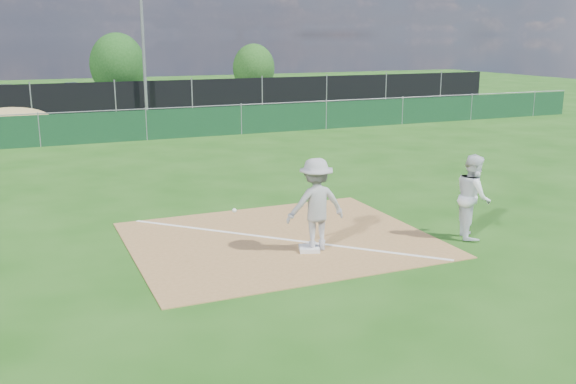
% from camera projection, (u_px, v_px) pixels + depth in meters
% --- Properties ---
extents(ground, '(90.00, 90.00, 0.00)m').
position_uv_depth(ground, '(177.00, 162.00, 21.23)').
color(ground, '#1A490F').
rests_on(ground, ground).
extents(infield_dirt, '(6.00, 5.00, 0.02)m').
position_uv_depth(infield_dirt, '(280.00, 239.00, 13.19)').
color(infield_dirt, olive).
rests_on(infield_dirt, ground).
extents(foul_line, '(5.01, 5.01, 0.01)m').
position_uv_depth(foul_line, '(280.00, 239.00, 13.19)').
color(foul_line, white).
rests_on(foul_line, infield_dirt).
extents(green_fence, '(44.00, 0.05, 1.20)m').
position_uv_depth(green_fence, '(146.00, 125.00, 25.55)').
color(green_fence, '#0D321A').
rests_on(green_fence, ground).
extents(dirt_mound, '(3.38, 2.60, 1.17)m').
position_uv_depth(dirt_mound, '(10.00, 121.00, 26.78)').
color(dirt_mound, '#9C854B').
rests_on(dirt_mound, ground).
extents(black_fence, '(46.00, 0.04, 1.80)m').
position_uv_depth(black_fence, '(115.00, 100.00, 32.63)').
color(black_fence, black).
rests_on(black_fence, ground).
extents(parking_lot, '(46.00, 9.00, 0.01)m').
position_uv_depth(parking_lot, '(103.00, 107.00, 37.31)').
color(parking_lot, black).
rests_on(parking_lot, ground).
extents(light_pole, '(0.16, 0.16, 8.00)m').
position_uv_depth(light_pole, '(143.00, 37.00, 32.19)').
color(light_pole, slate).
rests_on(light_pole, ground).
extents(first_base, '(0.49, 0.49, 0.08)m').
position_uv_depth(first_base, '(309.00, 249.00, 12.47)').
color(first_base, silver).
rests_on(first_base, infield_dirt).
extents(play_at_first, '(2.36, 0.74, 1.81)m').
position_uv_depth(play_at_first, '(316.00, 205.00, 12.35)').
color(play_at_first, '#A4A4A6').
rests_on(play_at_first, infield_dirt).
extents(runner, '(0.97, 1.05, 1.75)m').
position_uv_depth(runner, '(473.00, 196.00, 13.18)').
color(runner, silver).
rests_on(runner, ground).
extents(car_left, '(5.02, 2.23, 1.68)m').
position_uv_depth(car_left, '(8.00, 98.00, 34.08)').
color(car_left, '#A3A5AA').
rests_on(car_left, parking_lot).
extents(car_mid, '(4.62, 3.13, 1.44)m').
position_uv_depth(car_mid, '(83.00, 95.00, 36.77)').
color(car_mid, black).
rests_on(car_mid, parking_lot).
extents(car_right, '(4.71, 3.43, 1.27)m').
position_uv_depth(car_right, '(210.00, 92.00, 39.82)').
color(car_right, black).
rests_on(car_right, parking_lot).
extents(tree_mid, '(3.60, 3.60, 4.27)m').
position_uv_depth(tree_mid, '(118.00, 65.00, 42.04)').
color(tree_mid, '#382316').
rests_on(tree_mid, ground).
extents(tree_right, '(2.96, 2.96, 3.52)m').
position_uv_depth(tree_right, '(254.00, 68.00, 45.42)').
color(tree_right, '#382316').
rests_on(tree_right, ground).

